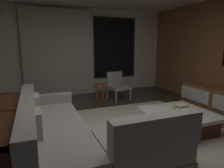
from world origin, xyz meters
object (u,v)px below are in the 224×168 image
object	(u,v)px
sectional_couch	(75,136)
book_stack_on_coffee_table	(181,107)
coffee_table	(178,121)
accent_chair_near_window	(117,84)
console_table_behind_couch	(2,135)
side_stool	(99,87)

from	to	relation	value
sectional_couch	book_stack_on_coffee_table	world-z (taller)	sectional_couch
coffee_table	accent_chair_near_window	distance (m)	2.48
accent_chair_near_window	console_table_behind_couch	distance (m)	3.64
coffee_table	console_table_behind_couch	xyz separation A→B (m)	(-2.86, -0.00, 0.23)
sectional_couch	coffee_table	distance (m)	1.96
coffee_table	side_stool	bearing A→B (deg)	105.49
console_table_behind_couch	book_stack_on_coffee_table	bearing A→B (deg)	1.72
coffee_table	book_stack_on_coffee_table	distance (m)	0.27
accent_chair_near_window	side_stool	bearing A→B (deg)	171.86
side_stool	sectional_couch	bearing A→B (deg)	-115.13
coffee_table	accent_chair_near_window	size ratio (longest dim) A/B	1.49
sectional_couch	console_table_behind_couch	xyz separation A→B (m)	(-0.91, 0.13, 0.13)
book_stack_on_coffee_table	console_table_behind_couch	size ratio (longest dim) A/B	0.14
coffee_table	accent_chair_near_window	xyz separation A→B (m)	(-0.18, 2.46, 0.25)
sectional_couch	coffee_table	bearing A→B (deg)	3.83
accent_chair_near_window	side_stool	world-z (taller)	accent_chair_near_window
book_stack_on_coffee_table	side_stool	bearing A→B (deg)	108.72
sectional_couch	accent_chair_near_window	size ratio (longest dim) A/B	3.21
sectional_couch	book_stack_on_coffee_table	distance (m)	2.09
accent_chair_near_window	sectional_couch	bearing A→B (deg)	-124.38
sectional_couch	book_stack_on_coffee_table	size ratio (longest dim) A/B	8.35
console_table_behind_couch	sectional_couch	bearing A→B (deg)	-8.00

